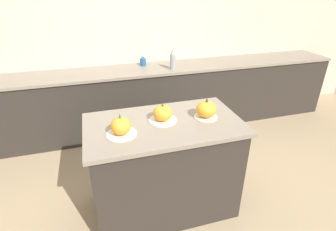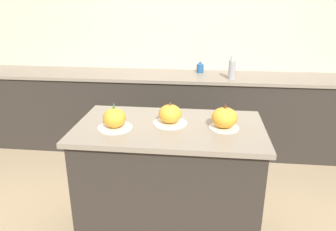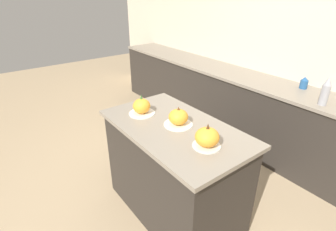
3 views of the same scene
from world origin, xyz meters
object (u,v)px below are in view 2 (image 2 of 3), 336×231
at_px(pumpkin_cake_center, 171,115).
at_px(bottle_tall, 232,67).
at_px(pumpkin_cake_right, 225,118).
at_px(bottle_short, 200,67).
at_px(pumpkin_cake_left, 115,119).

distance_m(pumpkin_cake_center, bottle_tall, 1.47).
height_order(pumpkin_cake_right, bottle_short, pumpkin_cake_right).
bearing_deg(pumpkin_cake_center, bottle_tall, 69.58).
xyz_separation_m(pumpkin_cake_center, bottle_tall, (0.51, 1.37, 0.07)).
bearing_deg(bottle_short, pumpkin_cake_center, -95.78).
height_order(pumpkin_cake_center, pumpkin_cake_right, pumpkin_cake_right).
height_order(pumpkin_cake_left, pumpkin_cake_right, pumpkin_cake_right).
bearing_deg(pumpkin_cake_left, bottle_tall, 59.70).
relative_size(pumpkin_cake_left, bottle_tall, 0.82).
height_order(bottle_tall, bottle_short, bottle_tall).
bearing_deg(pumpkin_cake_right, pumpkin_cake_center, 173.36).
relative_size(pumpkin_cake_center, bottle_tall, 0.84).
bearing_deg(pumpkin_cake_left, bottle_short, 73.40).
xyz_separation_m(pumpkin_cake_left, pumpkin_cake_center, (0.36, 0.13, -0.00)).
distance_m(pumpkin_cake_left, pumpkin_cake_right, 0.74).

